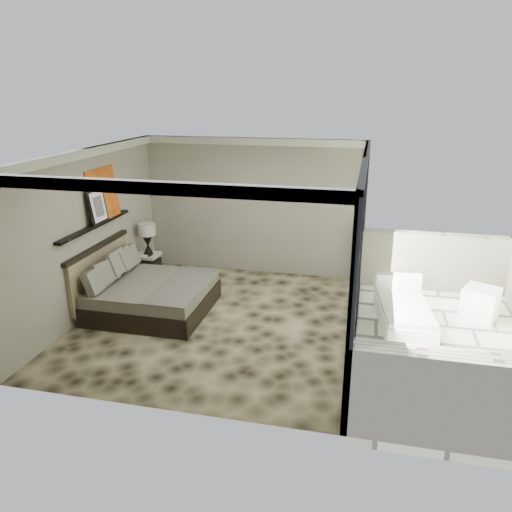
% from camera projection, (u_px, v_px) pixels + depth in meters
% --- Properties ---
extents(floor, '(5.00, 5.00, 0.00)m').
position_uv_depth(floor, '(218.00, 321.00, 8.41)').
color(floor, black).
rests_on(floor, ground).
extents(ceiling, '(4.50, 5.00, 0.02)m').
position_uv_depth(ceiling, '(214.00, 153.00, 7.52)').
color(ceiling, silver).
rests_on(ceiling, back_wall).
extents(back_wall, '(4.50, 0.02, 2.80)m').
position_uv_depth(back_wall, '(252.00, 207.00, 10.26)').
color(back_wall, gray).
rests_on(back_wall, floor).
extents(left_wall, '(0.02, 5.00, 2.80)m').
position_uv_depth(left_wall, '(90.00, 233.00, 8.45)').
color(left_wall, gray).
rests_on(left_wall, floor).
extents(glass_wall, '(0.08, 5.00, 2.80)m').
position_uv_depth(glass_wall, '(359.00, 251.00, 7.48)').
color(glass_wall, white).
rests_on(glass_wall, floor).
extents(terrace_slab, '(3.00, 5.00, 0.12)m').
position_uv_depth(terrace_slab, '(453.00, 349.00, 7.63)').
color(terrace_slab, '#BAB59F').
rests_on(terrace_slab, ground).
extents(picture_ledge, '(0.12, 2.20, 0.05)m').
position_uv_depth(picture_ledge, '(95.00, 226.00, 8.49)').
color(picture_ledge, black).
rests_on(picture_ledge, left_wall).
extents(bed, '(1.98, 1.92, 1.09)m').
position_uv_depth(bed, '(147.00, 293.00, 8.71)').
color(bed, black).
rests_on(bed, floor).
extents(nightstand, '(0.55, 0.55, 0.46)m').
position_uv_depth(nightstand, '(148.00, 267.00, 10.24)').
color(nightstand, black).
rests_on(nightstand, floor).
extents(table_lamp, '(0.34, 0.34, 0.63)m').
position_uv_depth(table_lamp, '(147.00, 235.00, 10.05)').
color(table_lamp, black).
rests_on(table_lamp, nightstand).
extents(abstract_canvas, '(0.13, 0.90, 0.90)m').
position_uv_depth(abstract_canvas, '(103.00, 194.00, 8.68)').
color(abstract_canvas, '#B94E0F').
rests_on(abstract_canvas, picture_ledge).
extents(framed_print, '(0.11, 0.50, 0.60)m').
position_uv_depth(framed_print, '(97.00, 206.00, 8.44)').
color(framed_print, black).
rests_on(framed_print, picture_ledge).
extents(ottoman, '(0.71, 0.71, 0.54)m').
position_uv_depth(ottoman, '(480.00, 303.00, 8.45)').
color(ottoman, white).
rests_on(ottoman, terrace_slab).
extents(lounger, '(0.98, 1.67, 0.62)m').
position_uv_depth(lounger, '(404.00, 312.00, 8.27)').
color(lounger, white).
rests_on(lounger, terrace_slab).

